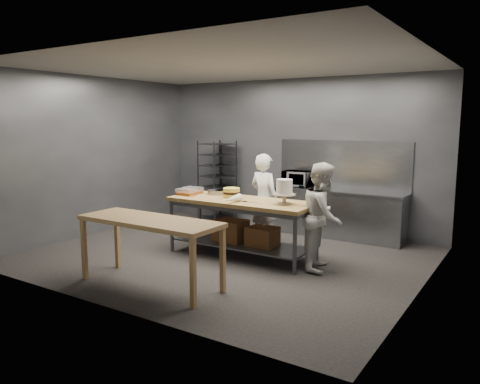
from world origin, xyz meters
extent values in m
plane|color=black|center=(0.00, 0.00, 0.00)|extent=(6.00, 6.00, 0.00)
cube|color=#4C4F54|center=(0.00, 2.50, 1.50)|extent=(6.00, 0.04, 3.00)
cube|color=olive|center=(0.21, 0.15, 0.89)|extent=(2.40, 0.90, 0.06)
cube|color=#47494C|center=(0.21, 0.15, 0.20)|extent=(2.25, 0.75, 0.03)
cylinder|color=#47494C|center=(-0.93, -0.24, 0.43)|extent=(0.06, 0.06, 0.86)
cylinder|color=#47494C|center=(-0.93, 0.54, 0.43)|extent=(0.06, 0.06, 0.86)
cylinder|color=#47494C|center=(1.35, -0.24, 0.43)|extent=(0.06, 0.06, 0.86)
cylinder|color=#47494C|center=(1.35, 0.54, 0.43)|extent=(0.06, 0.06, 0.86)
cube|color=brown|center=(-0.01, 0.16, 0.39)|extent=(0.50, 0.40, 0.35)
cube|color=brown|center=(0.58, 0.18, 0.36)|extent=(0.45, 0.38, 0.30)
cube|color=olive|center=(-0.05, -1.67, 0.87)|extent=(2.00, 0.70, 0.06)
cube|color=olive|center=(-1.00, -1.97, 0.42)|extent=(0.06, 0.06, 0.84)
cube|color=olive|center=(-1.00, -1.37, 0.42)|extent=(0.06, 0.06, 0.84)
cube|color=olive|center=(0.90, -1.97, 0.42)|extent=(0.06, 0.06, 0.84)
cube|color=olive|center=(0.90, -1.37, 0.42)|extent=(0.06, 0.06, 0.84)
cube|color=slate|center=(1.00, 2.18, 0.88)|extent=(2.60, 0.60, 0.04)
cube|color=slate|center=(1.00, 2.18, 0.43)|extent=(2.56, 0.56, 0.86)
cube|color=slate|center=(1.00, 2.48, 1.35)|extent=(2.60, 0.02, 0.90)
cube|color=black|center=(-1.66, 2.10, 0.88)|extent=(0.75, 0.79, 1.75)
cube|color=silver|center=(-1.66, 2.10, 0.54)|extent=(0.43, 0.33, 0.45)
imported|color=white|center=(0.18, 0.92, 0.81)|extent=(0.65, 0.49, 1.61)
imported|color=silver|center=(1.56, 0.23, 0.79)|extent=(0.76, 0.88, 1.57)
imported|color=black|center=(0.21, 2.18, 1.05)|extent=(0.54, 0.37, 0.30)
cylinder|color=#B3A88F|center=(0.97, 0.15, 0.93)|extent=(0.20, 0.20, 0.02)
cylinder|color=#B3A88F|center=(0.97, 0.15, 1.00)|extent=(0.06, 0.06, 0.12)
cylinder|color=#B3A88F|center=(0.97, 0.15, 1.07)|extent=(0.34, 0.34, 0.02)
cylinder|color=silver|center=(0.97, 0.15, 1.19)|extent=(0.24, 0.24, 0.22)
cylinder|color=gold|center=(-0.04, 0.24, 0.95)|extent=(0.27, 0.27, 0.06)
cylinder|color=black|center=(-0.04, 0.24, 1.00)|extent=(0.27, 0.27, 0.04)
cylinder|color=gold|center=(-0.04, 0.24, 1.05)|extent=(0.27, 0.27, 0.06)
cylinder|color=gray|center=(-0.46, 0.38, 0.96)|extent=(0.28, 0.28, 0.07)
cylinder|color=gray|center=(-0.36, 0.43, 0.96)|extent=(0.26, 0.26, 0.07)
cone|color=silver|center=(0.24, -0.18, 0.98)|extent=(0.14, 0.39, 0.12)
cube|color=slate|center=(0.53, 0.01, 0.92)|extent=(0.28, 0.02, 0.00)
cube|color=black|center=(0.35, 0.01, 0.93)|extent=(0.09, 0.02, 0.02)
cube|color=brown|center=(-0.83, 0.04, 0.95)|extent=(0.30, 0.20, 0.05)
cube|color=silver|center=(-0.83, 0.04, 1.00)|extent=(0.31, 0.21, 0.06)
cube|color=brown|center=(-0.86, 0.26, 0.95)|extent=(0.30, 0.20, 0.05)
cube|color=silver|center=(-0.86, 0.26, 1.00)|extent=(0.31, 0.21, 0.06)
camera|label=1|loc=(4.16, -6.04, 2.15)|focal=35.00mm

